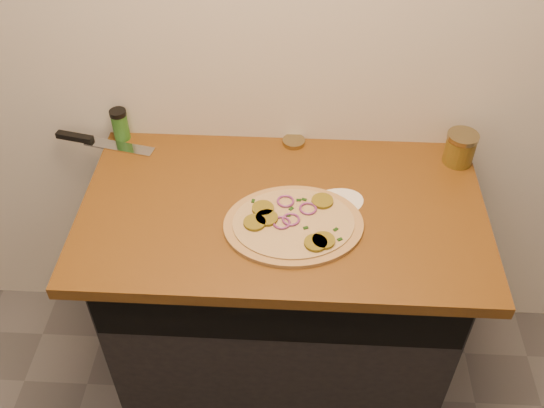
# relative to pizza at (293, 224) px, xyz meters

# --- Properties ---
(cabinet) EXTENTS (1.10, 0.60, 0.86)m
(cabinet) POSITION_rel_pizza_xyz_m (-0.03, 0.11, -0.48)
(cabinet) COLOR black
(cabinet) RESTS_ON ground
(countertop) EXTENTS (1.20, 0.70, 0.04)m
(countertop) POSITION_rel_pizza_xyz_m (-0.03, 0.08, -0.03)
(countertop) COLOR brown
(countertop) RESTS_ON cabinet
(pizza) EXTENTS (0.44, 0.44, 0.03)m
(pizza) POSITION_rel_pizza_xyz_m (0.00, 0.00, 0.00)
(pizza) COLOR tan
(pizza) RESTS_ON countertop
(chefs_knife) EXTENTS (0.34, 0.11, 0.02)m
(chefs_knife) POSITION_rel_pizza_xyz_m (-0.67, 0.35, -0.00)
(chefs_knife) COLOR #B7BAC1
(chefs_knife) RESTS_ON countertop
(mason_jar_lid) EXTENTS (0.09, 0.09, 0.02)m
(mason_jar_lid) POSITION_rel_pizza_xyz_m (-0.01, 0.38, -0.00)
(mason_jar_lid) COLOR #928154
(mason_jar_lid) RESTS_ON countertop
(salsa_jar) EXTENTS (0.10, 0.10, 0.11)m
(salsa_jar) POSITION_rel_pizza_xyz_m (0.52, 0.32, 0.04)
(salsa_jar) COLOR #A22C10
(salsa_jar) RESTS_ON countertop
(spice_shaker) EXTENTS (0.05, 0.05, 0.11)m
(spice_shaker) POSITION_rel_pizza_xyz_m (-0.58, 0.38, 0.05)
(spice_shaker) COLOR #2A6520
(spice_shaker) RESTS_ON countertop
(flour_spill) EXTENTS (0.23, 0.23, 0.00)m
(flour_spill) POSITION_rel_pizza_xyz_m (0.12, 0.10, -0.01)
(flour_spill) COLOR white
(flour_spill) RESTS_ON countertop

